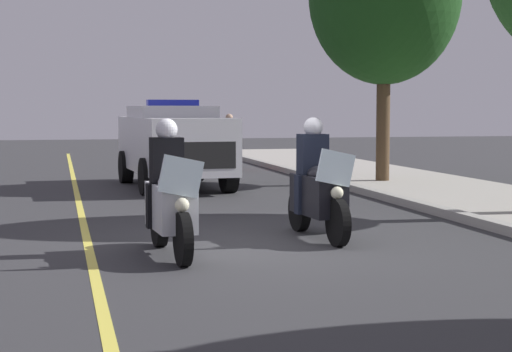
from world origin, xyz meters
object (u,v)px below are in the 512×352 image
Objects in this scene: police_motorcycle_lead_left at (170,200)px; police_suv at (174,142)px; cyclist_background at (229,142)px; police_motorcycle_lead_right at (317,189)px.

police_suv is at bearing 172.05° from police_motorcycle_lead_left.
police_motorcycle_lead_left is at bearing -14.28° from cyclist_background.
police_motorcycle_lead_right is 8.24m from police_suv.
police_motorcycle_lead_left is 1.22× the size of cyclist_background.
police_suv is (-9.11, 1.27, 0.37)m from police_motorcycle_lead_left.
police_suv is 2.85× the size of cyclist_background.
police_motorcycle_lead_left is 0.43× the size of police_suv.
cyclist_background is (-5.22, 2.37, -0.22)m from police_suv.
police_motorcycle_lead_left is 14.79m from cyclist_background.
cyclist_background is (-14.33, 3.65, 0.14)m from police_motorcycle_lead_left.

